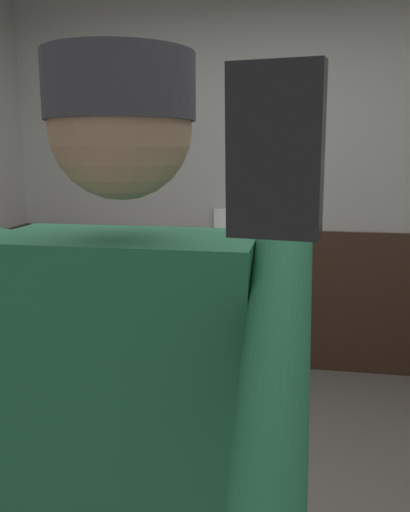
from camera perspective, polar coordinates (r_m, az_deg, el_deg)
wall_back at (r=3.81m, az=6.99°, el=8.60°), size 4.28×0.12×2.77m
wainscot_band_back at (r=3.87m, az=6.61°, el=-4.59°), size 3.68×0.03×1.01m
urinal_solo at (r=3.68m, az=3.73°, el=-0.95°), size 0.40×0.34×1.24m
person at (r=1.05m, az=-8.16°, el=-19.60°), size 0.67×0.60×1.69m
cell_phone at (r=0.35m, az=7.48°, el=10.94°), size 0.06×0.03×0.11m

